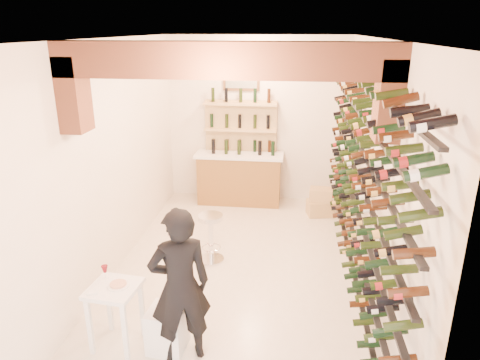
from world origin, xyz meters
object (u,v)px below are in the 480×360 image
at_px(chrome_barstool, 211,234).
at_px(tasting_table, 114,297).
at_px(person, 180,286).
at_px(white_stool, 167,329).
at_px(back_counter, 239,177).
at_px(crate_lower, 320,208).
at_px(wine_rack, 356,174).

bearing_deg(chrome_barstool, tasting_table, -109.32).
distance_m(tasting_table, person, 0.80).
relative_size(tasting_table, white_stool, 1.83).
bearing_deg(back_counter, crate_lower, -15.89).
height_order(wine_rack, chrome_barstool, wine_rack).
distance_m(person, crate_lower, 4.33).
relative_size(tasting_table, person, 0.52).
distance_m(back_counter, crate_lower, 1.68).
distance_m(back_counter, white_stool, 4.31).
height_order(white_stool, crate_lower, white_stool).
relative_size(wine_rack, crate_lower, 12.12).
xyz_separation_m(back_counter, chrome_barstool, (-0.14, -2.35, -0.10)).
xyz_separation_m(tasting_table, chrome_barstool, (0.68, 1.94, -0.17)).
distance_m(back_counter, person, 4.40).
relative_size(chrome_barstool, crate_lower, 1.58).
relative_size(wine_rack, white_stool, 11.75).
bearing_deg(tasting_table, back_counter, 85.53).
xyz_separation_m(wine_rack, person, (-1.89, -1.74, -0.69)).
bearing_deg(wine_rack, white_stool, -141.77).
height_order(white_stool, chrome_barstool, chrome_barstool).
relative_size(white_stool, person, 0.28).
distance_m(back_counter, chrome_barstool, 2.36).
bearing_deg(chrome_barstool, person, -87.88).
height_order(back_counter, crate_lower, back_counter).
bearing_deg(person, tasting_table, -30.93).
distance_m(white_stool, chrome_barstool, 1.95).
distance_m(person, chrome_barstool, 2.08).
bearing_deg(white_stool, chrome_barstool, 86.49).
xyz_separation_m(wine_rack, crate_lower, (-0.26, 2.20, -1.41)).
relative_size(white_stool, chrome_barstool, 0.65).
bearing_deg(back_counter, wine_rack, -55.34).
bearing_deg(person, wine_rack, -160.88).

